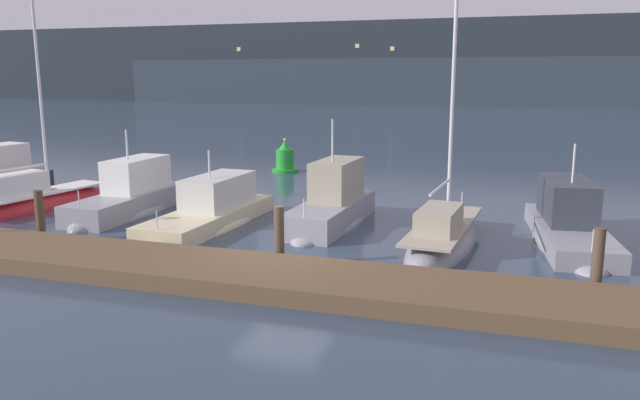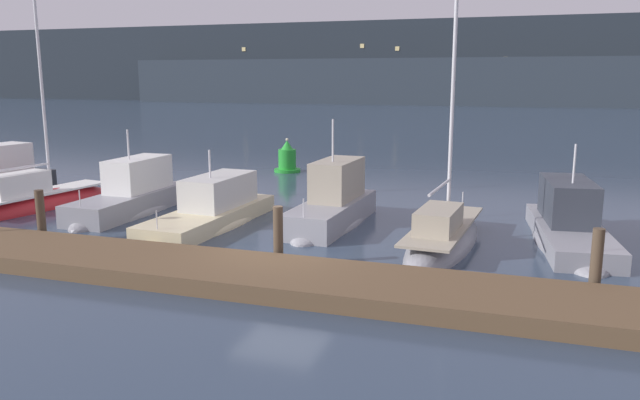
# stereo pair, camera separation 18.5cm
# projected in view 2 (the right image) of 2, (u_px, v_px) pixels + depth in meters

# --- Properties ---
(ground_plane) EXTENTS (400.00, 400.00, 0.00)m
(ground_plane) POSITION_uv_depth(u_px,v_px,m) (281.00, 264.00, 17.90)
(ground_plane) COLOR #2D3D51
(dock) EXTENTS (41.41, 2.80, 0.45)m
(dock) POSITION_uv_depth(u_px,v_px,m) (255.00, 275.00, 16.15)
(dock) COLOR brown
(dock) RESTS_ON ground
(mooring_pile_1) EXTENTS (0.28, 0.28, 1.72)m
(mooring_pile_1) POSITION_uv_depth(u_px,v_px,m) (41.00, 216.00, 20.11)
(mooring_pile_1) COLOR #4C3D2D
(mooring_pile_1) RESTS_ON ground
(mooring_pile_2) EXTENTS (0.28, 0.28, 1.73)m
(mooring_pile_2) POSITION_uv_depth(u_px,v_px,m) (278.00, 236.00, 17.56)
(mooring_pile_2) COLOR #4C3D2D
(mooring_pile_2) RESTS_ON ground
(mooring_pile_3) EXTENTS (0.28, 0.28, 1.73)m
(mooring_pile_3) POSITION_uv_depth(u_px,v_px,m) (596.00, 263.00, 15.02)
(mooring_pile_3) COLOR #4C3D2D
(mooring_pile_3) RESTS_ON ground
(sailboat_berth_2) EXTENTS (2.65, 7.58, 11.21)m
(sailboat_berth_2) POSITION_uv_depth(u_px,v_px,m) (38.00, 204.00, 25.41)
(sailboat_berth_2) COLOR red
(sailboat_berth_2) RESTS_ON ground
(motorboat_berth_3) EXTENTS (1.97, 6.76, 3.91)m
(motorboat_berth_3) POSITION_uv_depth(u_px,v_px,m) (131.00, 203.00, 24.61)
(motorboat_berth_3) COLOR gray
(motorboat_berth_3) RESTS_ON ground
(motorboat_berth_4) EXTENTS (2.51, 7.57, 3.30)m
(motorboat_berth_4) POSITION_uv_depth(u_px,v_px,m) (211.00, 217.00, 22.60)
(motorboat_berth_4) COLOR beige
(motorboat_berth_4) RESTS_ON ground
(motorboat_berth_5) EXTENTS (2.14, 6.40, 4.32)m
(motorboat_berth_5) POSITION_uv_depth(u_px,v_px,m) (333.00, 212.00, 22.59)
(motorboat_berth_5) COLOR gray
(motorboat_berth_5) RESTS_ON ground
(sailboat_berth_6) EXTENTS (2.35, 7.38, 10.71)m
(sailboat_berth_6) POSITION_uv_depth(u_px,v_px,m) (443.00, 242.00, 19.80)
(sailboat_berth_6) COLOR gray
(sailboat_berth_6) RESTS_ON ground
(motorboat_berth_7) EXTENTS (2.98, 7.62, 3.73)m
(motorboat_berth_7) POSITION_uv_depth(u_px,v_px,m) (569.00, 232.00, 20.20)
(motorboat_berth_7) COLOR gray
(motorboat_berth_7) RESTS_ON ground
(channel_buoy) EXTENTS (1.48, 1.48, 1.89)m
(channel_buoy) POSITION_uv_depth(u_px,v_px,m) (287.00, 159.00, 35.09)
(channel_buoy) COLOR green
(channel_buoy) RESTS_ON ground
(hillside_backdrop) EXTENTS (240.00, 23.00, 15.99)m
(hillside_backdrop) POSITION_uv_depth(u_px,v_px,m) (496.00, 65.00, 120.97)
(hillside_backdrop) COLOR #232B33
(hillside_backdrop) RESTS_ON ground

